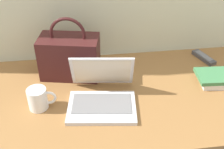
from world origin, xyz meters
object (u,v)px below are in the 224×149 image
at_px(laptop, 102,94).
at_px(coffee_mug, 38,98).
at_px(book_stack, 217,78).
at_px(remote_control_far, 204,57).
at_px(handbag, 70,56).

height_order(laptop, coffee_mug, laptop).
distance_m(laptop, book_stack, 0.61).
height_order(coffee_mug, remote_control_far, coffee_mug).
bearing_deg(remote_control_far, coffee_mug, -161.52).
xyz_separation_m(coffee_mug, remote_control_far, (0.92, 0.31, -0.04)).
height_order(handbag, book_stack, handbag).
bearing_deg(handbag, coffee_mug, -121.02).
distance_m(remote_control_far, book_stack, 0.23).
distance_m(coffee_mug, handbag, 0.30).
height_order(remote_control_far, handbag, handbag).
relative_size(coffee_mug, remote_control_far, 0.78).
relative_size(coffee_mug, handbag, 0.39).
distance_m(laptop, coffee_mug, 0.29).
bearing_deg(laptop, coffee_mug, -179.72).
relative_size(handbag, book_stack, 1.51).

